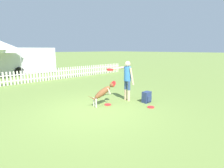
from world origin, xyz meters
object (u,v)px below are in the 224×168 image
at_px(frisbee_near_handler, 151,107).
at_px(equipment_trailer, 23,60).
at_px(leaping_dog, 103,92).
at_px(backpack_on_grass, 147,97).
at_px(frisbee_midfield, 108,105).
at_px(frisbee_near_dog, 145,100).
at_px(handler_person, 126,76).

distance_m(frisbee_near_handler, equipment_trailer, 12.90).
bearing_deg(leaping_dog, backpack_on_grass, 67.26).
bearing_deg(leaping_dog, equipment_trailer, -174.53).
bearing_deg(frisbee_midfield, leaping_dog, 146.68).
distance_m(leaping_dog, frisbee_near_dog, 1.89).
relative_size(handler_person, backpack_on_grass, 3.69).
relative_size(leaping_dog, frisbee_midfield, 4.64).
distance_m(frisbee_midfield, backpack_on_grass, 1.58).
bearing_deg(frisbee_midfield, equipment_trailer, 87.00).
bearing_deg(equipment_trailer, handler_person, -82.39).
height_order(frisbee_near_dog, frisbee_midfield, same).
bearing_deg(equipment_trailer, frisbee_midfield, -87.05).
distance_m(handler_person, leaping_dog, 1.20).
distance_m(handler_person, frisbee_near_dog, 1.29).
height_order(handler_person, frisbee_near_dog, handler_person).
relative_size(frisbee_near_dog, equipment_trailer, 0.04).
xyz_separation_m(handler_person, frisbee_near_handler, (-0.00, -1.21, -1.00)).
relative_size(frisbee_near_handler, backpack_on_grass, 0.59).
bearing_deg(frisbee_near_handler, equipment_trailer, 91.49).
xyz_separation_m(frisbee_near_dog, frisbee_midfield, (-1.55, 0.61, 0.00)).
distance_m(frisbee_near_handler, frisbee_near_dog, 0.91).
bearing_deg(equipment_trailer, frisbee_near_dog, -79.62).
bearing_deg(frisbee_midfield, frisbee_near_handler, -53.89).
relative_size(frisbee_midfield, backpack_on_grass, 0.59).
relative_size(backpack_on_grass, equipment_trailer, 0.08).
xyz_separation_m(frisbee_midfield, backpack_on_grass, (1.33, -0.82, 0.20)).
relative_size(handler_person, frisbee_near_handler, 6.29).
xyz_separation_m(leaping_dog, equipment_trailer, (0.74, 11.47, 0.65)).
xyz_separation_m(leaping_dog, backpack_on_grass, (1.46, -0.91, -0.30)).
bearing_deg(backpack_on_grass, handler_person, 117.28).
height_order(leaping_dog, backpack_on_grass, leaping_dog).
distance_m(handler_person, backpack_on_grass, 1.16).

